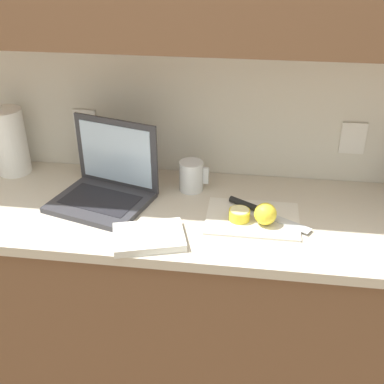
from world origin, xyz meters
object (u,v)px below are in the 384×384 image
Objects in this scene: cutting_board at (252,218)px; paper_towel_roll at (10,142)px; lemon_half_cut at (239,215)px; lemon_whole_beside at (265,214)px; measuring_cup at (191,176)px; knife at (254,209)px; laptop at (107,182)px.

cutting_board is 1.20× the size of paper_towel_roll.
lemon_half_cut is 0.09m from lemon_whole_beside.
paper_towel_roll is at bearing 166.58° from cutting_board.
cutting_board is 4.20× the size of lemon_whole_beside.
lemon_half_cut is 0.62× the size of measuring_cup.
knife is 0.27m from measuring_cup.
paper_towel_roll reaches higher than lemon_whole_beside.
cutting_board is (0.52, -0.07, -0.06)m from laptop.
laptop reaches higher than knife.
laptop reaches higher than lemon_half_cut.
lemon_half_cut is at bearing -15.13° from paper_towel_roll.
laptop is 0.53m from cutting_board.
knife is (0.00, 0.04, 0.01)m from cutting_board.
measuring_cup is at bearing 133.97° from lemon_half_cut.
lemon_half_cut is 0.27m from measuring_cup.
measuring_cup reaches higher than knife.
lemon_half_cut is (-0.04, -0.02, 0.02)m from cutting_board.
measuring_cup is at bearing 142.63° from lemon_whole_beside.
knife is 0.08m from lemon_half_cut.
paper_towel_roll reaches higher than measuring_cup.
paper_towel_roll is (-0.95, 0.18, 0.11)m from knife.
cutting_board is 2.74× the size of measuring_cup.
lemon_half_cut is 0.94m from paper_towel_roll.
knife is 3.78× the size of lemon_whole_beside.
paper_towel_roll reaches higher than lemon_half_cut.
laptop is at bearing -19.83° from paper_towel_roll.
lemon_whole_beside is at bearing -9.03° from lemon_half_cut.
laptop is 1.48× the size of paper_towel_roll.
laptop is 3.38× the size of measuring_cup.
cutting_board is 1.11× the size of knife.
laptop is at bearing 172.11° from cutting_board.
cutting_board is 4.38× the size of lemon_half_cut.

